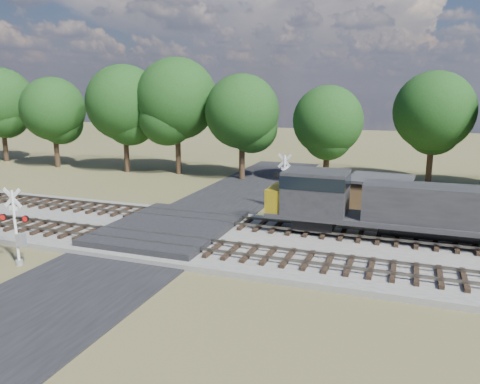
% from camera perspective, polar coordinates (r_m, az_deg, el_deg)
% --- Properties ---
extents(ground, '(160.00, 160.00, 0.00)m').
position_cam_1_polar(ground, '(28.34, -9.04, -5.38)').
color(ground, brown).
rests_on(ground, ground).
extents(ballast_bed, '(140.00, 10.00, 0.30)m').
position_cam_1_polar(ballast_bed, '(25.66, 11.63, -7.05)').
color(ballast_bed, gray).
rests_on(ballast_bed, ground).
extents(road, '(7.00, 60.00, 0.08)m').
position_cam_1_polar(road, '(28.33, -9.04, -5.31)').
color(road, black).
rests_on(road, ground).
extents(crossing_panel, '(7.00, 9.00, 0.62)m').
position_cam_1_polar(crossing_panel, '(28.66, -8.57, -4.50)').
color(crossing_panel, '#262628').
rests_on(crossing_panel, ground).
extents(track_near, '(140.00, 2.60, 0.33)m').
position_cam_1_polar(track_near, '(25.16, -5.01, -6.60)').
color(track_near, black).
rests_on(track_near, ballast_bed).
extents(track_far, '(140.00, 2.60, 0.33)m').
position_cam_1_polar(track_far, '(29.55, -0.91, -3.64)').
color(track_far, black).
rests_on(track_far, ballast_bed).
extents(crossing_signal_near, '(1.59, 0.37, 3.96)m').
position_cam_1_polar(crossing_signal_near, '(25.52, -25.48, -4.62)').
color(crossing_signal_near, silver).
rests_on(crossing_signal_near, ground).
extents(crossing_signal_far, '(1.67, 0.39, 4.16)m').
position_cam_1_polar(crossing_signal_far, '(33.60, 5.27, 0.59)').
color(crossing_signal_far, silver).
rests_on(crossing_signal_far, ground).
extents(equipment_shed, '(4.41, 4.41, 2.79)m').
position_cam_1_polar(equipment_shed, '(33.11, 16.64, -0.62)').
color(equipment_shed, '#4F3A22').
rests_on(equipment_shed, ground).
extents(treeline, '(86.23, 11.53, 11.72)m').
position_cam_1_polar(treeline, '(44.35, 7.05, 9.97)').
color(treeline, black).
rests_on(treeline, ground).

